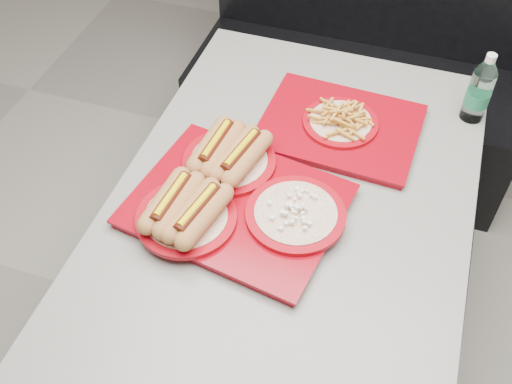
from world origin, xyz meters
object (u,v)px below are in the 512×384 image
(diner_table, at_px, (286,248))
(tray_near, at_px, (230,195))
(tray_far, at_px, (340,124))
(water_bottle, at_px, (479,91))
(booth_bench, at_px, (359,70))

(diner_table, xyz_separation_m, tray_near, (-0.14, -0.03, 0.21))
(tray_near, relative_size, tray_far, 1.24)
(diner_table, height_order, tray_near, tray_near)
(diner_table, xyz_separation_m, tray_far, (0.06, 0.33, 0.19))
(tray_far, height_order, water_bottle, water_bottle)
(diner_table, relative_size, water_bottle, 6.55)
(diner_table, height_order, water_bottle, water_bottle)
(tray_near, bearing_deg, water_bottle, 44.28)
(tray_far, bearing_deg, booth_bench, 94.28)
(tray_near, relative_size, water_bottle, 2.59)
(tray_far, distance_m, water_bottle, 0.40)
(booth_bench, distance_m, tray_near, 1.20)
(diner_table, xyz_separation_m, booth_bench, (0.00, 1.09, -0.18))
(booth_bench, bearing_deg, tray_near, -97.22)
(diner_table, bearing_deg, tray_far, 80.07)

